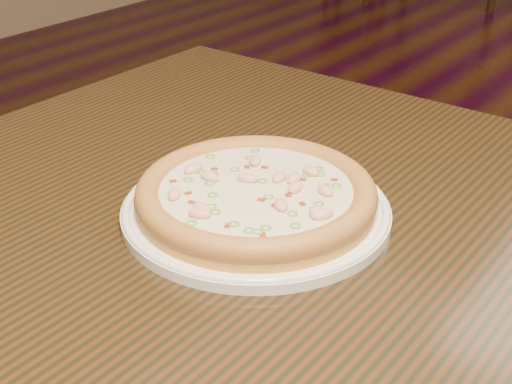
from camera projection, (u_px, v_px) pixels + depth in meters
The scene contains 3 objects.
hero_table at pixel (366, 305), 0.82m from camera, with size 1.20×0.80×0.75m.
plate at pixel (256, 209), 0.79m from camera, with size 0.30×0.30×0.02m.
pizza at pixel (256, 194), 0.78m from camera, with size 0.27×0.27×0.03m.
Camera 1 is at (0.05, -1.43, 1.15)m, focal length 50.00 mm.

